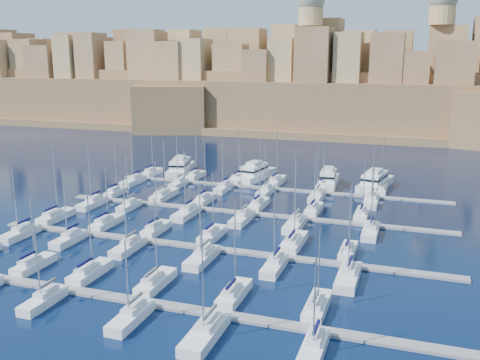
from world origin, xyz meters
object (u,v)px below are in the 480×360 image
(sailboat_4, at_px, (234,294))
(motor_yacht_d, at_px, (375,182))
(sailboat_2, at_px, (90,272))
(motor_yacht_c, at_px, (328,179))
(motor_yacht_a, at_px, (181,167))
(motor_yacht_b, at_px, (255,173))

(sailboat_4, bearing_deg, motor_yacht_d, 79.67)
(sailboat_2, relative_size, motor_yacht_c, 1.04)
(sailboat_2, height_order, motor_yacht_a, sailboat_2)
(sailboat_2, height_order, sailboat_4, sailboat_2)
(motor_yacht_a, height_order, motor_yacht_d, same)
(sailboat_2, distance_m, motor_yacht_d, 78.81)
(motor_yacht_d, bearing_deg, sailboat_4, -100.33)
(motor_yacht_b, relative_size, motor_yacht_d, 0.97)
(motor_yacht_a, bearing_deg, sailboat_2, -75.86)
(motor_yacht_b, bearing_deg, motor_yacht_d, 0.33)
(motor_yacht_d, bearing_deg, motor_yacht_a, 179.91)
(motor_yacht_d, bearing_deg, motor_yacht_c, -173.55)
(motor_yacht_b, bearing_deg, motor_yacht_a, 179.31)
(sailboat_4, height_order, motor_yacht_c, sailboat_4)
(sailboat_4, relative_size, motor_yacht_a, 0.79)
(sailboat_2, xyz_separation_m, motor_yacht_a, (-17.69, 70.22, 0.98))
(sailboat_4, bearing_deg, sailboat_2, 179.60)
(motor_yacht_b, xyz_separation_m, motor_yacht_c, (20.00, -1.12, 0.00))
(sailboat_2, bearing_deg, motor_yacht_d, 62.87)
(sailboat_4, height_order, motor_yacht_d, sailboat_4)
(sailboat_2, relative_size, motor_yacht_a, 0.84)
(sailboat_4, bearing_deg, motor_yacht_c, 88.93)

